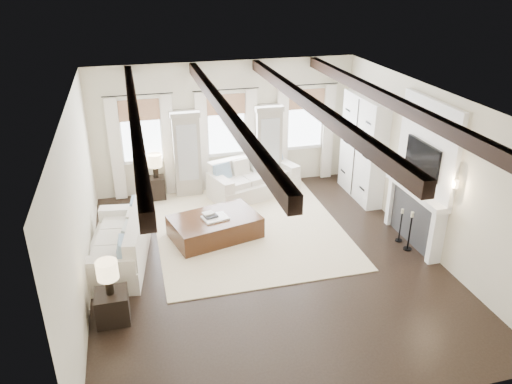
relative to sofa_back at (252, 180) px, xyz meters
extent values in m
plane|color=black|center=(-0.52, -3.11, -0.37)|extent=(7.50, 7.50, 0.00)
cube|color=beige|center=(-0.52, 0.64, 1.23)|extent=(6.50, 0.04, 3.20)
cube|color=beige|center=(-0.52, -6.86, 1.23)|extent=(6.50, 0.04, 3.20)
cube|color=beige|center=(-3.77, -3.11, 1.23)|extent=(0.04, 7.50, 3.20)
cube|color=beige|center=(2.73, -3.11, 1.23)|extent=(0.04, 7.50, 3.20)
cube|color=white|center=(-0.52, -3.11, 2.83)|extent=(6.50, 7.50, 0.04)
cube|color=black|center=(-2.72, -3.11, 2.71)|extent=(0.16, 7.40, 0.22)
cube|color=black|center=(-1.27, -3.11, 2.71)|extent=(0.16, 7.40, 0.22)
cube|color=black|center=(0.23, -3.11, 2.71)|extent=(0.16, 7.40, 0.22)
cube|color=black|center=(1.68, -3.11, 2.71)|extent=(0.16, 7.40, 0.22)
cube|color=white|center=(-2.57, 0.61, 1.28)|extent=(0.90, 0.03, 1.45)
cube|color=#A97757|center=(-2.57, 0.55, 1.81)|extent=(0.94, 0.04, 0.50)
cube|color=white|center=(-3.19, 0.51, 0.90)|extent=(0.28, 0.08, 2.50)
cube|color=white|center=(-1.95, 0.51, 0.90)|extent=(0.28, 0.08, 2.50)
cylinder|color=black|center=(-2.57, 0.50, 2.18)|extent=(1.60, 0.02, 0.02)
cube|color=white|center=(-0.52, 0.61, 1.28)|extent=(0.90, 0.03, 1.45)
cube|color=#A97757|center=(-0.52, 0.55, 1.81)|extent=(0.94, 0.04, 0.50)
cube|color=white|center=(-1.14, 0.51, 0.90)|extent=(0.28, 0.08, 2.50)
cube|color=white|center=(0.10, 0.51, 0.90)|extent=(0.28, 0.08, 2.50)
cylinder|color=black|center=(-0.52, 0.50, 2.18)|extent=(1.60, 0.02, 0.02)
cube|color=white|center=(1.53, 0.61, 1.28)|extent=(0.90, 0.03, 1.45)
cube|color=#A97757|center=(1.53, 0.55, 1.81)|extent=(0.94, 0.04, 0.50)
cube|color=white|center=(0.91, 0.51, 0.90)|extent=(0.28, 0.08, 2.50)
cube|color=white|center=(2.15, 0.51, 0.90)|extent=(0.28, 0.08, 2.50)
cylinder|color=black|center=(1.53, 0.50, 2.18)|extent=(1.60, 0.02, 0.02)
cube|color=#A59E90|center=(-1.54, 0.42, 0.63)|extent=(0.64, 0.38, 2.00)
cube|color=#B2B7BA|center=(-1.54, 0.22, 0.78)|extent=(0.48, 0.02, 1.40)
cube|color=#A59E90|center=(-1.54, 0.42, 1.69)|extent=(0.70, 0.42, 0.12)
cube|color=#A59E90|center=(0.51, 0.42, 0.63)|extent=(0.64, 0.38, 2.00)
cube|color=#B2B7BA|center=(0.51, 0.22, 0.78)|extent=(0.48, 0.02, 1.40)
cube|color=#A59E90|center=(0.51, 0.42, 1.69)|extent=(0.70, 0.42, 0.12)
cube|color=#29292B|center=(2.64, -3.11, 0.18)|extent=(0.18, 1.50, 1.10)
cube|color=black|center=(2.61, -3.11, 0.03)|extent=(0.10, 0.90, 0.70)
cube|color=white|center=(2.60, -3.93, 0.18)|extent=(0.26, 0.14, 1.10)
cube|color=white|center=(2.60, -2.29, 0.18)|extent=(0.26, 0.14, 1.10)
cube|color=white|center=(2.57, -3.11, 0.79)|extent=(0.32, 1.90, 0.12)
cube|color=white|center=(2.68, -3.11, 1.73)|extent=(0.10, 1.90, 1.80)
cube|color=black|center=(2.61, -3.11, 1.48)|extent=(0.07, 1.10, 0.64)
cylinder|color=#FFD899|center=(2.63, -4.16, 1.38)|extent=(0.10, 0.10, 0.14)
cube|color=silver|center=(2.53, -0.76, 0.88)|extent=(0.40, 1.70, 2.50)
cube|color=black|center=(2.32, -0.76, 0.88)|extent=(0.01, 0.02, 2.40)
cube|color=beige|center=(-0.53, -1.57, -0.36)|extent=(3.94, 4.80, 0.02)
cube|color=white|center=(0.02, -0.06, -0.16)|extent=(2.37, 1.62, 0.41)
cube|color=white|center=(-0.10, 0.29, 0.30)|extent=(2.03, 0.88, 0.52)
cube|color=white|center=(-0.88, -0.37, 0.18)|extent=(0.55, 0.97, 0.27)
cube|color=white|center=(0.92, 0.24, 0.18)|extent=(0.55, 0.97, 0.27)
cube|color=white|center=(-0.53, -0.30, 0.11)|extent=(0.75, 0.77, 0.14)
cube|color=white|center=(0.04, -0.11, 0.11)|extent=(0.75, 0.77, 0.14)
cube|color=white|center=(0.61, 0.08, 0.11)|extent=(0.75, 0.77, 0.14)
cube|color=#698CA9|center=(-0.78, -0.12, 0.33)|extent=(0.48, 0.35, 0.45)
cube|color=silver|center=(-0.29, 0.04, 0.33)|extent=(0.48, 0.35, 0.45)
cube|color=beige|center=(0.20, 0.21, 0.33)|extent=(0.48, 0.35, 0.45)
cube|color=#698CA9|center=(0.69, 0.37, 0.33)|extent=(0.48, 0.35, 0.45)
cube|color=white|center=(-3.27, -2.42, -0.16)|extent=(1.34, 2.38, 0.43)
cube|color=white|center=(-2.88, -2.48, 0.33)|extent=(0.55, 2.15, 0.54)
cube|color=white|center=(-3.12, -1.45, 0.20)|extent=(1.00, 0.42, 0.28)
cube|color=white|center=(-3.41, -3.40, 0.20)|extent=(1.00, 0.42, 0.28)
cube|color=white|center=(-3.23, -1.80, 0.13)|extent=(0.72, 0.69, 0.15)
cube|color=white|center=(-3.32, -2.42, 0.13)|extent=(0.72, 0.69, 0.15)
cube|color=white|center=(-3.41, -3.03, 0.13)|extent=(0.72, 0.69, 0.15)
cube|color=#698CA9|center=(-2.94, -1.66, 0.36)|extent=(0.30, 0.48, 0.47)
cube|color=silver|center=(-3.02, -2.19, 0.36)|extent=(0.30, 0.48, 0.47)
cube|color=beige|center=(-3.10, -2.72, 0.36)|extent=(0.30, 0.48, 0.47)
cube|color=#698CA9|center=(-3.18, -3.25, 0.36)|extent=(0.30, 0.48, 0.47)
cube|color=black|center=(-1.29, -1.91, -0.14)|extent=(2.00, 1.51, 0.47)
cube|color=white|center=(-1.29, -1.98, 0.12)|extent=(0.58, 0.49, 0.04)
cube|color=#262628|center=(-1.38, -1.95, 0.16)|extent=(0.30, 0.26, 0.04)
cube|color=beige|center=(-1.42, -1.88, 0.19)|extent=(0.25, 0.22, 0.03)
cube|color=black|center=(-3.37, -4.15, -0.11)|extent=(0.52, 0.52, 0.52)
cylinder|color=black|center=(-3.37, -4.15, 0.29)|extent=(0.13, 0.13, 0.28)
cylinder|color=#F9D89E|center=(-3.37, -4.15, 0.58)|extent=(0.34, 0.34, 0.30)
cube|color=black|center=(-2.32, 0.30, -0.09)|extent=(0.38, 0.38, 0.57)
cylinder|color=black|center=(-2.32, 0.30, 0.34)|extent=(0.13, 0.13, 0.28)
cylinder|color=#F9D89E|center=(-2.32, 0.30, 0.63)|extent=(0.34, 0.34, 0.30)
cylinder|color=black|center=(2.38, -3.39, -0.36)|extent=(0.17, 0.17, 0.02)
cylinder|color=black|center=(2.38, -3.39, 0.00)|extent=(0.03, 0.03, 0.75)
cylinder|color=beige|center=(2.38, -3.39, 0.42)|extent=(0.06, 0.06, 0.11)
cylinder|color=black|center=(2.38, -3.03, -0.36)|extent=(0.15, 0.15, 0.02)
cylinder|color=black|center=(2.38, -3.03, -0.04)|extent=(0.03, 0.03, 0.66)
cylinder|color=beige|center=(2.38, -3.03, 0.32)|extent=(0.06, 0.06, 0.09)
camera|label=1|loc=(-2.76, -11.03, 4.92)|focal=35.00mm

